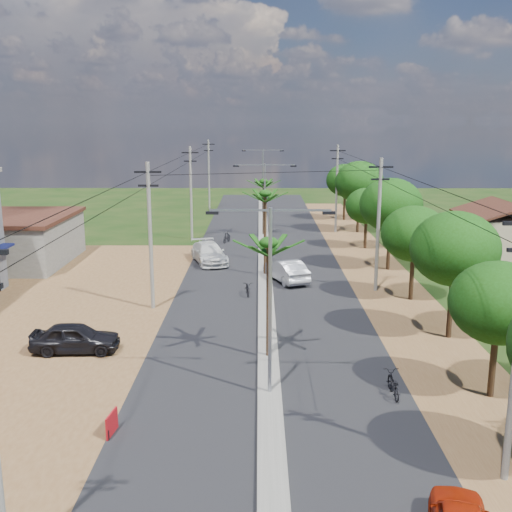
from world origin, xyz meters
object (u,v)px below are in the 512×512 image
at_px(car_white_far, 209,253).
at_px(moto_rider_east, 393,385).
at_px(car_parked_dark, 75,338).
at_px(car_silver_mid, 286,271).
at_px(roadside_sign, 112,424).

xyz_separation_m(car_white_far, moto_rider_east, (9.71, -24.10, -0.31)).
relative_size(car_parked_dark, moto_rider_east, 2.34).
bearing_deg(moto_rider_east, car_silver_mid, -79.77).
distance_m(car_silver_mid, moto_rider_east, 18.77).
relative_size(moto_rider_east, roadside_sign, 1.76).
bearing_deg(car_silver_mid, roadside_sign, 49.57).
relative_size(car_white_far, car_parked_dark, 1.27).
relative_size(car_silver_mid, car_parked_dark, 1.10).
bearing_deg(car_parked_dark, car_silver_mid, -41.51).
bearing_deg(roadside_sign, car_white_far, 94.59).
bearing_deg(car_white_far, moto_rider_east, -85.08).
bearing_deg(car_parked_dark, car_white_far, -17.10).
height_order(car_silver_mid, car_parked_dark, car_silver_mid).
distance_m(car_white_far, moto_rider_east, 25.98).
relative_size(car_parked_dark, roadside_sign, 4.12).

